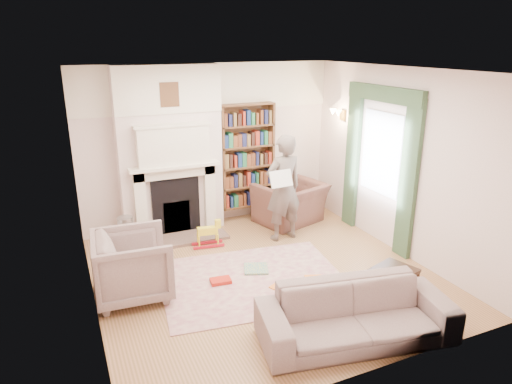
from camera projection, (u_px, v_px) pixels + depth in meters
name	position (u px, v px, depth m)	size (l,w,h in m)	color
floor	(263.00, 274.00, 6.46)	(4.50, 4.50, 0.00)	brown
ceiling	(264.00, 70.00, 5.58)	(4.50, 4.50, 0.00)	white
wall_back	(210.00, 146.00, 7.98)	(4.50, 4.50, 0.00)	silver
wall_front	(369.00, 246.00, 4.07)	(4.50, 4.50, 0.00)	silver
wall_left	(83.00, 203.00, 5.16)	(4.50, 4.50, 0.00)	silver
wall_right	(399.00, 162.00, 6.88)	(4.50, 4.50, 0.00)	silver
fireplace	(170.00, 153.00, 7.52)	(1.70, 0.58, 2.80)	silver
bookcase	(247.00, 156.00, 8.18)	(1.00, 0.24, 1.85)	brown
window	(381.00, 153.00, 7.21)	(0.02, 0.90, 1.30)	silver
curtain_left	(409.00, 180.00, 6.67)	(0.07, 0.32, 2.40)	#2D432B
curtain_right	(352.00, 159.00, 7.88)	(0.07, 0.32, 2.40)	#2D432B
pelmet	(384.00, 94.00, 6.90)	(0.09, 1.70, 0.24)	#2D432B
wall_sconce	(333.00, 116.00, 7.94)	(0.20, 0.24, 0.24)	gold
rug	(253.00, 280.00, 6.28)	(2.47, 1.90, 0.01)	beige
armchair_reading	(290.00, 203.00, 8.22)	(1.12, 0.98, 0.73)	#4A3127
armchair_left	(133.00, 265.00, 5.79)	(0.92, 0.95, 0.86)	#A39986
sofa	(356.00, 314.00, 4.97)	(2.12, 0.83, 0.62)	gray
man_reading	(284.00, 188.00, 7.36)	(0.64, 0.42, 1.76)	#5C514A
newspaper	(281.00, 179.00, 7.06)	(0.38, 0.02, 0.27)	white
coffee_table	(388.00, 288.00, 5.65)	(0.70, 0.45, 0.45)	#322111
paraffin_heater	(126.00, 234.00, 7.13)	(0.24, 0.24, 0.55)	#989A9F
rocking_horse	(208.00, 234.00, 7.27)	(0.50, 0.20, 0.44)	yellow
board_game	(256.00, 269.00, 6.55)	(0.34, 0.34, 0.03)	gold
game_box_lid	(221.00, 281.00, 6.21)	(0.28, 0.18, 0.05)	#B42114
comic_annuals	(297.00, 282.00, 6.20)	(0.82, 0.27, 0.02)	red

